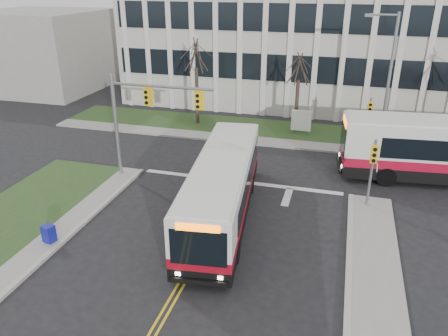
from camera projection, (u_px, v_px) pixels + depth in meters
The scene contains 14 objects.
ground at pixel (195, 261), 18.79m from camera, with size 120.00×120.00×0.00m, color black.
sidewalk_cross at pixel (332, 148), 30.92m from camera, with size 44.00×1.60×0.14m, color #9E9B93.
building_lawn at pixel (334, 135), 33.39m from camera, with size 44.00×5.00×0.12m, color #2A491F.
office_building at pixel (346, 36), 41.57m from camera, with size 40.00×16.00×12.00m, color #B3B0A5.
building_annex at pixel (43, 50), 46.51m from camera, with size 12.00×12.00×8.00m, color #9E9B93.
mast_arm_signal at pixel (141, 110), 24.77m from camera, with size 6.11×0.38×6.20m.
signal_pole_near at pixel (373, 164), 22.08m from camera, with size 0.34×0.39×3.80m.
signal_pole_far at pixel (369, 117), 29.57m from camera, with size 0.34×0.39×3.80m.
streetlight at pixel (387, 75), 28.99m from camera, with size 2.15×0.25×9.20m.
directory_sign at pixel (301, 121), 33.12m from camera, with size 1.50×0.12×2.00m.
tree_left at pixel (196, 57), 33.91m from camera, with size 1.80×1.80×7.70m.
tree_mid at pixel (299, 70), 32.37m from camera, with size 1.80×1.80×6.82m.
bus_main at pixel (223, 189), 21.62m from camera, with size 2.53×11.67×3.11m, color silver, non-canonical shape.
newspaper_box_blue at pixel (49, 235), 19.80m from camera, with size 0.50×0.45×0.95m, color navy.
Camera 1 is at (5.42, -14.66, 11.24)m, focal length 35.00 mm.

